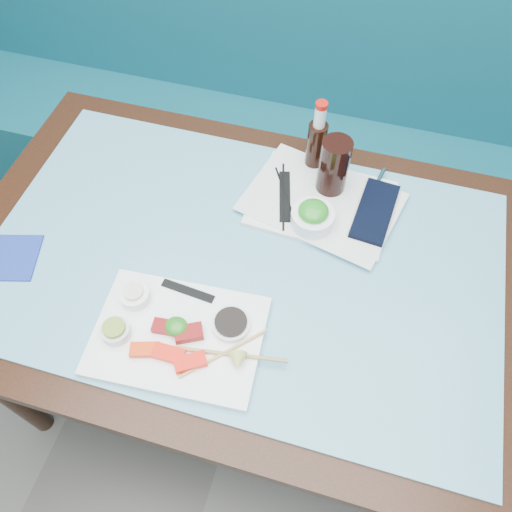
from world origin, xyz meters
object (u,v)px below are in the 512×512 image
(booth_bench, at_px, (306,140))
(seaweed_bowl, at_px, (312,218))
(blue_napkin, at_px, (10,257))
(serving_tray, at_px, (321,203))
(cola_bottle_body, at_px, (316,147))
(sashimi_plate, at_px, (178,336))
(dining_table, at_px, (242,279))
(cola_glass, at_px, (334,166))

(booth_bench, relative_size, seaweed_bowl, 28.12)
(blue_napkin, bearing_deg, booth_bench, 61.59)
(serving_tray, xyz_separation_m, cola_bottle_body, (-0.05, 0.13, 0.07))
(cola_bottle_body, bearing_deg, seaweed_bowl, -79.19)
(booth_bench, height_order, blue_napkin, booth_bench)
(sashimi_plate, xyz_separation_m, seaweed_bowl, (0.21, 0.37, 0.03))
(booth_bench, height_order, seaweed_bowl, booth_bench)
(serving_tray, height_order, seaweed_bowl, seaweed_bowl)
(booth_bench, distance_m, dining_table, 0.89)
(cola_glass, bearing_deg, booth_bench, 105.68)
(booth_bench, bearing_deg, dining_table, -90.00)
(dining_table, height_order, cola_bottle_body, cola_bottle_body)
(cola_glass, height_order, blue_napkin, cola_glass)
(dining_table, distance_m, sashimi_plate, 0.26)
(serving_tray, bearing_deg, cola_glass, 83.11)
(cola_glass, relative_size, cola_bottle_body, 1.08)
(cola_glass, distance_m, cola_bottle_body, 0.10)
(seaweed_bowl, distance_m, cola_bottle_body, 0.21)
(serving_tray, height_order, blue_napkin, serving_tray)
(booth_bench, bearing_deg, cola_glass, -74.32)
(booth_bench, height_order, serving_tray, booth_bench)
(seaweed_bowl, height_order, blue_napkin, seaweed_bowl)
(cola_glass, xyz_separation_m, blue_napkin, (-0.69, -0.42, -0.09))
(booth_bench, distance_m, cola_bottle_body, 0.68)
(booth_bench, relative_size, dining_table, 2.14)
(sashimi_plate, bearing_deg, cola_glass, 61.48)
(serving_tray, bearing_deg, blue_napkin, -148.49)
(dining_table, distance_m, cola_bottle_body, 0.39)
(cola_bottle_body, xyz_separation_m, blue_napkin, (-0.64, -0.49, -0.07))
(dining_table, distance_m, serving_tray, 0.28)
(seaweed_bowl, xyz_separation_m, blue_napkin, (-0.67, -0.29, -0.03))
(blue_napkin, bearing_deg, cola_glass, 31.19)
(serving_tray, xyz_separation_m, cola_glass, (0.01, 0.05, 0.08))
(serving_tray, bearing_deg, booth_bench, 106.91)
(sashimi_plate, distance_m, cola_glass, 0.56)
(dining_table, xyz_separation_m, blue_napkin, (-0.53, -0.15, 0.09))
(serving_tray, bearing_deg, cola_bottle_body, 114.22)
(booth_bench, xyz_separation_m, dining_table, (0.00, -0.84, 0.29))
(seaweed_bowl, xyz_separation_m, cola_bottle_body, (-0.04, 0.20, 0.04))
(booth_bench, relative_size, cola_glass, 19.22)
(booth_bench, xyz_separation_m, blue_napkin, (-0.53, -0.99, 0.39))
(serving_tray, distance_m, seaweed_bowl, 0.08)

